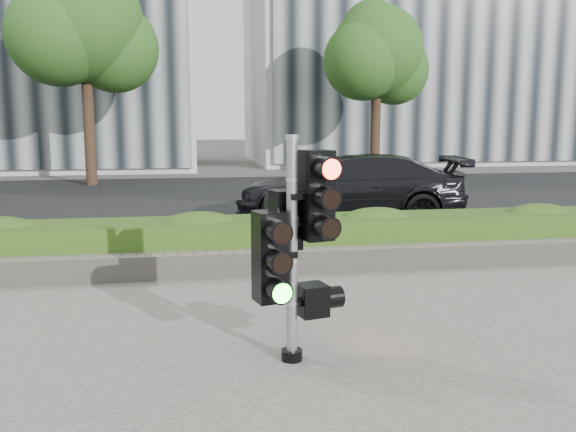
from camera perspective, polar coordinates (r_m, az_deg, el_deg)
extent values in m
plane|color=#51514C|center=(6.83, 2.50, -9.55)|extent=(120.00, 120.00, 0.00)
cube|color=#9E9389|center=(4.60, 9.23, -19.13)|extent=(16.00, 11.00, 0.03)
cube|color=black|center=(16.53, -4.58, 1.50)|extent=(60.00, 13.00, 0.02)
cube|color=gray|center=(9.81, -1.25, -3.41)|extent=(60.00, 0.25, 0.12)
cube|color=gray|center=(8.57, -0.08, -4.28)|extent=(12.00, 0.32, 0.34)
cube|color=olive|center=(9.16, -0.74, -2.32)|extent=(12.00, 1.00, 0.68)
cube|color=#B7B7B2|center=(33.89, 12.58, 15.33)|extent=(18.00, 10.00, 12.00)
cylinder|color=black|center=(21.07, -18.11, 8.18)|extent=(0.36, 0.36, 4.03)
sphere|color=#154C1A|center=(21.29, -18.55, 16.73)|extent=(3.74, 3.74, 3.74)
sphere|color=#154C1A|center=(21.44, -15.94, 14.85)|extent=(2.88, 2.88, 2.88)
sphere|color=#154C1A|center=(20.93, -20.70, 15.56)|extent=(3.17, 3.17, 3.17)
cylinder|color=black|center=(22.88, 8.18, 8.01)|extent=(0.36, 0.36, 3.58)
sphere|color=#154C1A|center=(23.01, 8.34, 15.03)|extent=(3.33, 3.33, 3.33)
sphere|color=#154C1A|center=(23.49, 9.90, 13.30)|extent=(2.56, 2.56, 2.56)
sphere|color=#154C1A|center=(22.42, 7.01, 14.23)|extent=(2.82, 2.82, 2.82)
sphere|color=#154C1A|center=(23.71, 7.90, 16.73)|extent=(2.30, 2.30, 2.30)
cylinder|color=black|center=(5.63, 0.36, -12.85)|extent=(0.19, 0.19, 0.10)
cylinder|color=gray|center=(5.35, 0.37, -3.50)|extent=(0.10, 0.10, 1.97)
cylinder|color=gray|center=(5.22, 0.38, 7.37)|extent=(0.12, 0.12, 0.05)
cube|color=#FF1107|center=(5.33, 2.68, 1.95)|extent=(0.30, 0.30, 0.79)
cube|color=#14E51E|center=(5.24, -1.73, -3.82)|extent=(0.30, 0.30, 0.79)
cube|color=black|center=(5.51, -0.26, -0.33)|extent=(0.30, 0.30, 0.54)
cube|color=orange|center=(5.58, 2.26, -7.84)|extent=(0.30, 0.30, 0.29)
imported|color=black|center=(13.11, 5.75, 2.67)|extent=(5.12, 2.71, 1.42)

